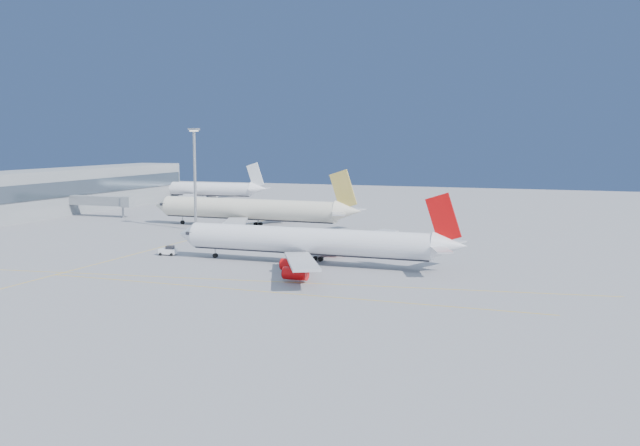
{
  "coord_description": "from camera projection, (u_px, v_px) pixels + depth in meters",
  "views": [
    {
      "loc": [
        51.88,
        -120.56,
        25.55
      ],
      "look_at": [
        -1.26,
        25.11,
        7.0
      ],
      "focal_mm": 40.0,
      "sensor_mm": 36.0,
      "label": 1
    }
  ],
  "objects": [
    {
      "name": "light_mast",
      "position": [
        195.0,
        170.0,
        196.05
      ],
      "size": [
        2.44,
        2.44,
        28.19
      ],
      "color": "gray",
      "rests_on": "ground"
    },
    {
      "name": "airliner_third",
      "position": [
        199.0,
        189.0,
        290.83
      ],
      "size": [
        59.37,
        54.62,
        15.92
      ],
      "rotation": [
        0.0,
        0.0,
        0.07
      ],
      "color": "white",
      "rests_on": "ground"
    },
    {
      "name": "airliner_etihad",
      "position": [
        253.0,
        210.0,
        203.04
      ],
      "size": [
        65.89,
        60.91,
        17.21
      ],
      "rotation": [
        0.0,
        0.0,
        -0.04
      ],
      "color": "beige",
      "rests_on": "ground"
    },
    {
      "name": "jet_bridge",
      "position": [
        104.0,
        201.0,
        231.37
      ],
      "size": [
        23.6,
        3.6,
        6.9
      ],
      "color": "gray",
      "rests_on": "ground"
    },
    {
      "name": "airliner_virgin",
      "position": [
        313.0,
        242.0,
        144.26
      ],
      "size": [
        62.19,
        56.05,
        15.38
      ],
      "rotation": [
        0.0,
        0.0,
        -0.0
      ],
      "color": "white",
      "rests_on": "ground"
    },
    {
      "name": "ground",
      "position": [
        280.0,
        275.0,
        133.14
      ],
      "size": [
        500.0,
        500.0,
        0.0
      ],
      "primitive_type": "plane",
      "color": "slate",
      "rests_on": "ground"
    },
    {
      "name": "terminal",
      "position": [
        75.0,
        189.0,
        250.65
      ],
      "size": [
        18.4,
        110.0,
        15.0
      ],
      "color": "gray",
      "rests_on": "ground"
    },
    {
      "name": "pushback_tug",
      "position": [
        168.0,
        251.0,
        155.99
      ],
      "size": [
        3.96,
        2.72,
        2.1
      ],
      "rotation": [
        0.0,
        0.0,
        0.14
      ],
      "color": "white",
      "rests_on": "ground"
    },
    {
      "name": "taxiway_lines",
      "position": [
        226.0,
        265.0,
        144.07
      ],
      "size": [
        118.86,
        140.0,
        0.02
      ],
      "color": "#E5AF0C",
      "rests_on": "ground"
    }
  ]
}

